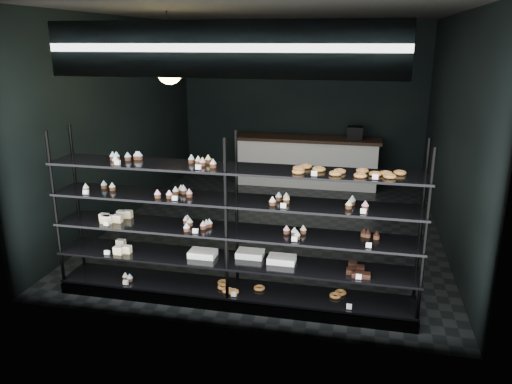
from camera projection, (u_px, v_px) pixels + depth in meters
room at (276, 126)px, 7.46m from camera, size 5.01×6.01×3.20m
display_shelf at (230, 250)px, 5.47m from camera, size 4.00×0.50×1.91m
signage at (219, 49)px, 4.39m from camera, size 3.30×0.05×0.50m
pendant_lamp at (169, 72)px, 6.27m from camera, size 0.31×0.31×0.89m
service_counter at (308, 161)px, 10.07m from camera, size 2.87×0.65×1.23m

